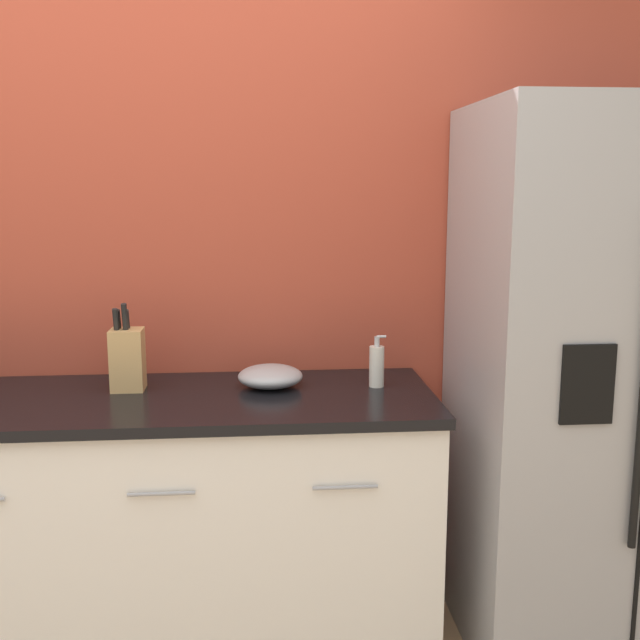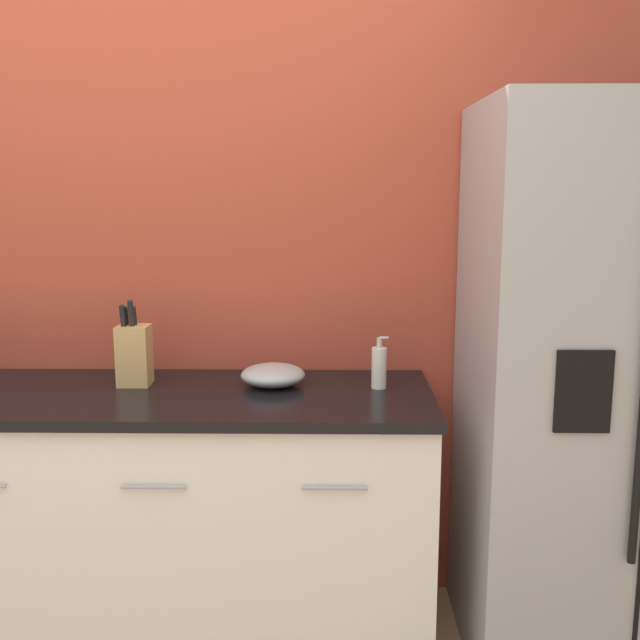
% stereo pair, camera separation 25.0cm
% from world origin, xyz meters
% --- Properties ---
extents(wall_back, '(10.00, 0.05, 2.60)m').
position_xyz_m(wall_back, '(0.00, 1.35, 1.30)').
color(wall_back, '#AD422D').
rests_on(wall_back, ground_plane).
extents(counter_unit, '(2.32, 0.64, 0.90)m').
position_xyz_m(counter_unit, '(-0.12, 1.01, 0.46)').
color(counter_unit, black).
rests_on(counter_unit, ground_plane).
extents(refrigerator, '(0.89, 0.75, 1.86)m').
position_xyz_m(refrigerator, '(1.61, 0.96, 0.93)').
color(refrigerator, '#9E9EA0').
rests_on(refrigerator, ground_plane).
extents(knife_block, '(0.11, 0.10, 0.31)m').
position_xyz_m(knife_block, '(0.00, 1.10, 1.02)').
color(knife_block, tan).
rests_on(knife_block, counter_unit).
extents(soap_dispenser, '(0.06, 0.05, 0.18)m').
position_xyz_m(soap_dispenser, '(0.86, 1.07, 0.98)').
color(soap_dispenser, silver).
rests_on(soap_dispenser, counter_unit).
extents(mixing_bowl, '(0.23, 0.23, 0.08)m').
position_xyz_m(mixing_bowl, '(0.49, 1.09, 0.94)').
color(mixing_bowl, '#A3A3A5').
rests_on(mixing_bowl, counter_unit).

